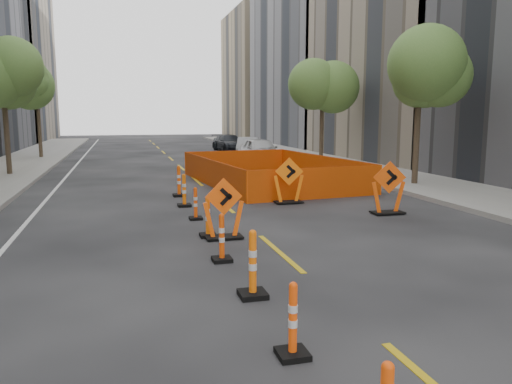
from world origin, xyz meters
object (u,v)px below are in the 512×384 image
object	(u,v)px
channelizer_4	(222,237)
chevron_sign_left	(224,209)
parked_car_near	(260,150)
channelizer_6	(196,203)
chevron_sign_right	(388,188)
channelizer_3	(253,264)
parked_car_far	(229,143)
parked_car_mid	(248,147)
channelizer_7	(184,190)
channelizer_8	(179,181)
channelizer_2	(293,320)
channelizer_5	(208,217)
chevron_sign_center	(289,181)

from	to	relation	value
channelizer_4	chevron_sign_left	world-z (taller)	chevron_sign_left
channelizer_4	parked_car_near	bearing A→B (deg)	72.23
channelizer_6	chevron_sign_right	world-z (taller)	chevron_sign_right
channelizer_3	parked_car_far	bearing A→B (deg)	78.55
channelizer_3	parked_car_mid	distance (m)	27.55
channelizer_7	channelizer_8	bearing A→B (deg)	88.10
channelizer_3	channelizer_7	bearing A→B (deg)	90.51
channelizer_2	channelizer_6	xyz separation A→B (m)	(0.04, 8.38, -0.02)
parked_car_near	parked_car_mid	bearing A→B (deg)	85.89
parked_car_far	chevron_sign_right	bearing A→B (deg)	-100.00
parked_car_far	channelizer_7	bearing A→B (deg)	-113.43
channelizer_4	parked_car_far	xyz separation A→B (m)	(6.67, 30.38, 0.17)
parked_car_far	channelizer_5	bearing A→B (deg)	-111.13
channelizer_5	chevron_sign_center	distance (m)	5.14
chevron_sign_left	parked_car_near	bearing A→B (deg)	74.65
channelizer_7	parked_car_mid	bearing A→B (deg)	69.78
channelizer_2	channelizer_5	size ratio (longest dim) A/B	0.96
channelizer_7	parked_car_far	size ratio (longest dim) A/B	0.23
channelizer_4	channelizer_8	size ratio (longest dim) A/B	0.88
chevron_sign_center	parked_car_far	xyz separation A→B (m)	(3.21, 24.41, -0.11)
channelizer_3	channelizer_5	bearing A→B (deg)	90.28
chevron_sign_center	parked_car_far	world-z (taller)	chevron_sign_center
channelizer_8	parked_car_far	size ratio (longest dim) A/B	0.25
chevron_sign_left	parked_car_mid	xyz separation A→B (m)	(6.37, 22.83, -0.06)
channelizer_3	channelizer_5	size ratio (longest dim) A/B	1.13
channelizer_6	parked_car_far	xyz separation A→B (m)	(6.59, 26.18, 0.20)
channelizer_4	chevron_sign_right	size ratio (longest dim) A/B	0.62
parked_car_near	channelizer_6	bearing A→B (deg)	-110.65
channelizer_7	parked_car_mid	xyz separation A→B (m)	(6.76, 18.35, 0.14)
channelizer_7	parked_car_mid	size ratio (longest dim) A/B	0.26
channelizer_8	chevron_sign_right	distance (m)	7.48
channelizer_8	chevron_sign_center	world-z (taller)	chevron_sign_center
channelizer_8	chevron_sign_center	xyz separation A→B (m)	(3.37, -2.42, 0.21)
channelizer_5	chevron_sign_right	distance (m)	5.83
chevron_sign_left	chevron_sign_right	distance (m)	5.58
channelizer_7	chevron_sign_center	distance (m)	3.46
channelizer_4	channelizer_7	world-z (taller)	channelizer_7
channelizer_8	parked_car_near	distance (m)	12.92
parked_car_mid	chevron_sign_left	bearing A→B (deg)	-88.69
channelizer_4	chevron_sign_center	size ratio (longest dim) A/B	0.64
channelizer_2	parked_car_mid	bearing A→B (deg)	76.86
channelizer_8	parked_car_far	xyz separation A→B (m)	(6.58, 21.99, 0.10)
chevron_sign_left	parked_car_far	size ratio (longest dim) A/B	0.32
channelizer_4	chevron_sign_left	bearing A→B (deg)	77.35
channelizer_3	channelizer_4	world-z (taller)	channelizer_3
parked_car_mid	channelizer_3	bearing A→B (deg)	-87.13
parked_car_far	channelizer_2	bearing A→B (deg)	-108.84
channelizer_7	channelizer_4	bearing A→B (deg)	-90.17
channelizer_3	chevron_sign_right	xyz separation A→B (m)	(5.63, 5.57, 0.23)
channelizer_7	channelizer_8	xyz separation A→B (m)	(0.07, 2.10, 0.03)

